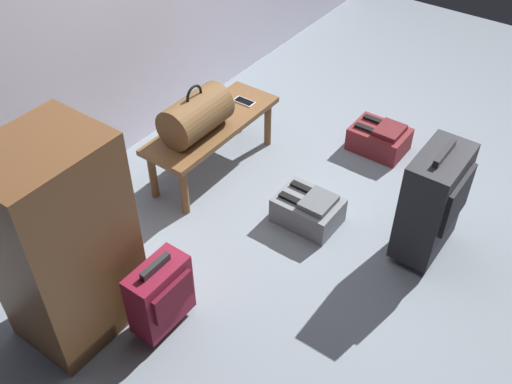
{
  "coord_description": "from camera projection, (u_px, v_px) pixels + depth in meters",
  "views": [
    {
      "loc": [
        -2.41,
        -1.12,
        2.49
      ],
      "look_at": [
        -0.34,
        0.38,
        0.25
      ],
      "focal_mm": 41.05,
      "sensor_mm": 36.0,
      "label": 1
    }
  ],
  "objects": [
    {
      "name": "suitcase_upright_charcoal",
      "position": [
        433.0,
        202.0,
        3.16
      ],
      "size": [
        0.42,
        0.26,
        0.72
      ],
      "color": "black",
      "rests_on": "ground"
    },
    {
      "name": "cell_phone",
      "position": [
        244.0,
        102.0,
        3.9
      ],
      "size": [
        0.07,
        0.14,
        0.01
      ],
      "color": "silver",
      "rests_on": "bench"
    },
    {
      "name": "side_cabinet",
      "position": [
        63.0,
        243.0,
        2.68
      ],
      "size": [
        0.56,
        0.44,
        1.1
      ],
      "color": "brown",
      "rests_on": "ground"
    },
    {
      "name": "backpack_grey",
      "position": [
        308.0,
        209.0,
        3.52
      ],
      "size": [
        0.28,
        0.38,
        0.21
      ],
      "color": "slate",
      "rests_on": "ground"
    },
    {
      "name": "duffel_bag_brown",
      "position": [
        196.0,
        115.0,
        3.55
      ],
      "size": [
        0.44,
        0.26,
        0.34
      ],
      "color": "brown",
      "rests_on": "bench"
    },
    {
      "name": "backpack_maroon",
      "position": [
        379.0,
        138.0,
        4.07
      ],
      "size": [
        0.28,
        0.38,
        0.21
      ],
      "color": "maroon",
      "rests_on": "ground"
    },
    {
      "name": "ground_plane",
      "position": [
        338.0,
        217.0,
        3.61
      ],
      "size": [
        6.6,
        6.6,
        0.0
      ],
      "primitive_type": "plane",
      "color": "slate"
    },
    {
      "name": "bench",
      "position": [
        212.0,
        130.0,
        3.76
      ],
      "size": [
        1.0,
        0.36,
        0.37
      ],
      "color": "brown",
      "rests_on": "ground"
    },
    {
      "name": "suitcase_small_burgundy",
      "position": [
        161.0,
        294.0,
        2.85
      ],
      "size": [
        0.32,
        0.19,
        0.46
      ],
      "color": "maroon",
      "rests_on": "ground"
    }
  ]
}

